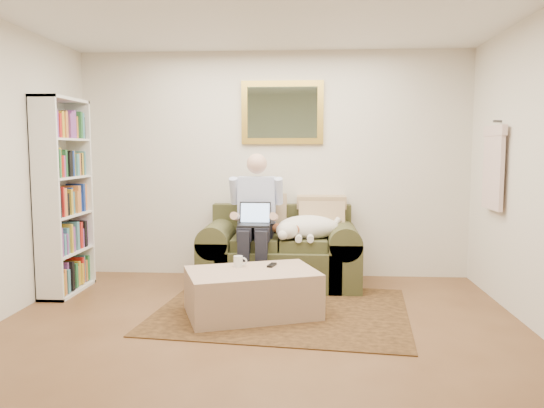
# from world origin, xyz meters

# --- Properties ---
(room_shell) EXTENTS (4.51, 5.00, 2.61)m
(room_shell) POSITION_xyz_m (0.00, 0.35, 1.30)
(room_shell) COLOR brown
(room_shell) RESTS_ON ground
(rug) EXTENTS (2.44, 2.04, 0.01)m
(rug) POSITION_xyz_m (0.17, 1.09, 0.01)
(rug) COLOR black
(rug) RESTS_ON room_shell
(sofa) EXTENTS (1.71, 0.87, 1.03)m
(sofa) POSITION_xyz_m (0.10, 2.03, 0.29)
(sofa) COLOR #434524
(sofa) RESTS_ON room_shell
(seated_man) EXTENTS (0.56, 0.80, 1.44)m
(seated_man) POSITION_xyz_m (-0.15, 1.88, 0.72)
(seated_man) COLOR #8C99D8
(seated_man) RESTS_ON sofa
(laptop) EXTENTS (0.33, 0.26, 0.24)m
(laptop) POSITION_xyz_m (-0.15, 1.81, 0.75)
(laptop) COLOR black
(laptop) RESTS_ON seated_man
(sleeping_dog) EXTENTS (0.70, 0.44, 0.26)m
(sleeping_dog) POSITION_xyz_m (0.41, 1.95, 0.65)
(sleeping_dog) COLOR white
(sleeping_dog) RESTS_ON sofa
(ottoman) EXTENTS (1.30, 1.05, 0.41)m
(ottoman) POSITION_xyz_m (-0.09, 0.95, 0.20)
(ottoman) COLOR tan
(ottoman) RESTS_ON room_shell
(coffee_mug) EXTENTS (0.08, 0.08, 0.10)m
(coffee_mug) POSITION_xyz_m (-0.23, 1.09, 0.46)
(coffee_mug) COLOR white
(coffee_mug) RESTS_ON ottoman
(tv_remote) EXTENTS (0.09, 0.16, 0.02)m
(tv_remote) POSITION_xyz_m (0.07, 1.13, 0.42)
(tv_remote) COLOR black
(tv_remote) RESTS_ON ottoman
(bookshelf) EXTENTS (0.28, 0.80, 2.00)m
(bookshelf) POSITION_xyz_m (-2.10, 1.60, 1.00)
(bookshelf) COLOR white
(bookshelf) RESTS_ON room_shell
(wall_mirror) EXTENTS (0.94, 0.04, 0.72)m
(wall_mirror) POSITION_xyz_m (0.10, 2.47, 1.90)
(wall_mirror) COLOR gold
(wall_mirror) RESTS_ON room_shell
(hanging_shirt) EXTENTS (0.06, 0.52, 0.90)m
(hanging_shirt) POSITION_xyz_m (2.19, 1.60, 1.35)
(hanging_shirt) COLOR beige
(hanging_shirt) RESTS_ON room_shell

